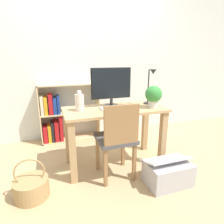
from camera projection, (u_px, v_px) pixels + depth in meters
name	position (u px, v px, depth m)	size (l,w,h in m)	color
ground_plane	(114.00, 163.00, 2.42)	(10.00, 10.00, 0.00)	tan
wall_back	(92.00, 59.00, 3.09)	(8.00, 0.05, 2.60)	silver
desk	(115.00, 121.00, 2.26)	(1.20, 0.56, 0.73)	tan
monitor	(111.00, 85.00, 2.24)	(0.50, 0.17, 0.47)	#232326
keyboard	(115.00, 108.00, 2.21)	(0.35, 0.15, 0.02)	silver
vase	(80.00, 102.00, 2.08)	(0.10, 0.10, 0.23)	silver
desk_lamp	(151.00, 83.00, 2.32)	(0.10, 0.19, 0.45)	#2D2D33
potted_plant	(153.00, 95.00, 2.21)	(0.20, 0.20, 0.26)	silver
chair	(117.00, 138.00, 1.99)	(0.40, 0.40, 0.87)	#4C4C51
bookshelf	(59.00, 116.00, 2.99)	(0.93, 0.28, 0.92)	#D8BC8C
basket	(31.00, 187.00, 1.80)	(0.33, 0.33, 0.41)	tan
storage_box	(168.00, 172.00, 1.99)	(0.47, 0.37, 0.32)	#B2B2B7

